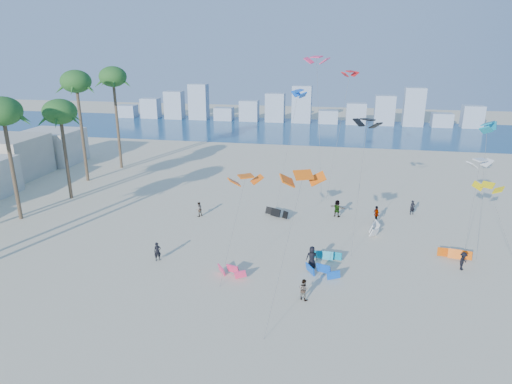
# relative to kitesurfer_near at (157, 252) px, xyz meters

# --- Properties ---
(ground) EXTENTS (220.00, 220.00, 0.00)m
(ground) POSITION_rel_kitesurfer_near_xyz_m (4.31, -9.60, -0.81)
(ground) COLOR beige
(ground) RESTS_ON ground
(ocean) EXTENTS (220.00, 220.00, 0.00)m
(ocean) POSITION_rel_kitesurfer_near_xyz_m (4.31, 62.40, -0.81)
(ocean) COLOR navy
(ocean) RESTS_ON ground
(kitesurfer_near) EXTENTS (0.71, 0.65, 1.63)m
(kitesurfer_near) POSITION_rel_kitesurfer_near_xyz_m (0.00, 0.00, 0.00)
(kitesurfer_near) COLOR black
(kitesurfer_near) RESTS_ON ground
(kitesurfer_mid) EXTENTS (0.98, 0.92, 1.60)m
(kitesurfer_mid) POSITION_rel_kitesurfer_near_xyz_m (12.69, -3.85, -0.01)
(kitesurfer_mid) COLOR gray
(kitesurfer_mid) RESTS_ON ground
(kitesurfers_far) EXTENTS (25.74, 14.85, 1.90)m
(kitesurfers_far) POSITION_rel_kitesurfer_near_xyz_m (15.27, 8.86, 0.06)
(kitesurfers_far) COLOR black
(kitesurfers_far) RESTS_ON ground
(grounded_kites) EXTENTS (20.98, 14.75, 0.92)m
(grounded_kites) POSITION_rel_kitesurfer_near_xyz_m (14.69, 4.87, -0.38)
(grounded_kites) COLOR #F1356A
(grounded_kites) RESTS_ON ground
(flying_kites) EXTENTS (23.70, 33.69, 16.66)m
(flying_kites) POSITION_rel_kitesurfer_near_xyz_m (16.51, 10.54, 10.14)
(flying_kites) COLOR #FF620D
(flying_kites) RESTS_ON ground
(palm_row) EXTENTS (9.59, 44.80, 14.59)m
(palm_row) POSITION_rel_kitesurfer_near_xyz_m (-17.88, 6.55, 10.96)
(palm_row) COLOR brown
(palm_row) RESTS_ON ground
(distant_skyline) EXTENTS (85.00, 3.00, 8.40)m
(distant_skyline) POSITION_rel_kitesurfer_near_xyz_m (3.12, 72.40, 2.27)
(distant_skyline) COLOR #9EADBF
(distant_skyline) RESTS_ON ground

